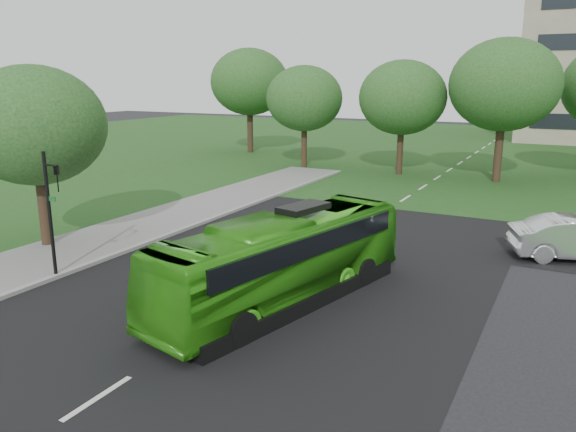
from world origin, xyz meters
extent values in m
plane|color=black|center=(0.00, 0.00, 0.00)|extent=(160.00, 160.00, 0.00)
cube|color=black|center=(0.00, 20.00, 0.01)|extent=(14.00, 120.00, 0.01)
cube|color=black|center=(0.00, 14.00, 0.01)|extent=(80.00, 12.00, 0.01)
cube|color=silver|center=(0.00, 15.00, 0.02)|extent=(0.15, 90.00, 0.01)
cube|color=#1E4C19|center=(0.00, 45.00, 0.01)|extent=(120.00, 60.00, 0.01)
cube|color=black|center=(1.95, 62.00, 12.50)|extent=(0.10, 18.40, 23.00)
cylinder|color=black|center=(-10.67, 26.15, 1.50)|extent=(0.45, 0.45, 3.00)
ellipsoid|color=#17461D|center=(-10.67, 26.15, 5.38)|extent=(5.95, 5.95, 5.06)
cylinder|color=black|center=(-2.93, 26.38, 1.52)|extent=(0.46, 0.46, 3.05)
ellipsoid|color=#17461D|center=(-2.93, 26.38, 5.56)|extent=(6.27, 6.27, 5.33)
cylinder|color=black|center=(3.90, 26.41, 1.81)|extent=(0.54, 0.54, 3.61)
ellipsoid|color=#17461D|center=(3.90, 26.41, 6.48)|extent=(7.18, 7.18, 6.10)
cylinder|color=black|center=(-19.20, 31.91, 1.84)|extent=(0.55, 0.55, 3.69)
ellipsoid|color=#17461D|center=(-19.20, 31.91, 6.58)|extent=(7.23, 7.23, 6.14)
cylinder|color=black|center=(-10.57, 1.43, 1.41)|extent=(0.43, 0.43, 2.83)
ellipsoid|color=#17461D|center=(-10.57, 1.43, 5.08)|extent=(5.62, 5.62, 4.77)
imported|color=#359F18|center=(1.00, 0.87, 1.39)|extent=(4.52, 10.25, 2.78)
cylinder|color=black|center=(-7.20, -0.99, 2.25)|extent=(0.13, 0.13, 4.51)
cylinder|color=black|center=(-6.88, -0.99, 4.06)|extent=(0.63, 0.07, 0.07)
imported|color=black|center=(-6.66, -0.99, 3.61)|extent=(0.21, 0.22, 0.90)
cube|color=#195926|center=(-7.06, -0.99, 2.89)|extent=(0.45, 0.04, 0.16)
camera|label=1|loc=(8.92, -13.87, 6.92)|focal=35.00mm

